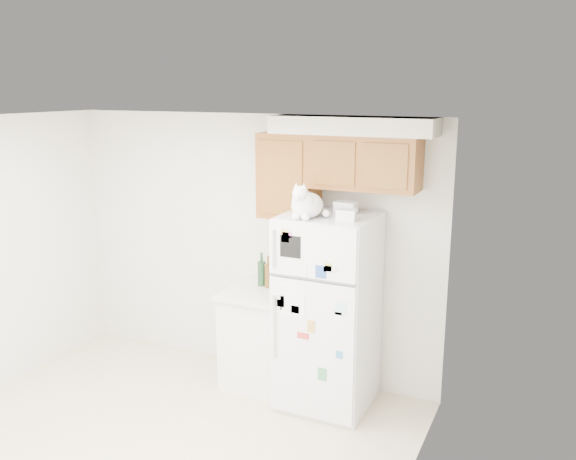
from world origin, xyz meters
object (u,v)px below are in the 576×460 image
Objects in this scene: refrigerator at (327,311)px; base_counter at (261,337)px; cat at (306,204)px; storage_box_back at (346,208)px; bottle_amber at (268,272)px; bottle_green at (262,269)px; storage_box_front at (346,215)px.

refrigerator is 0.79m from base_counter.
storage_box_back is (0.23, 0.32, -0.07)m from cat.
refrigerator is 5.61× the size of bottle_amber.
bottle_green is 0.09m from bottle_amber.
cat reaches higher than refrigerator.
bottle_green is (-0.94, 0.35, -0.67)m from storage_box_front.
cat reaches higher than base_counter.
bottle_amber is at bearing 152.14° from storage_box_front.
cat is at bearing -123.04° from refrigerator.
base_counter is at bearing 173.90° from refrigerator.
cat is 2.95× the size of storage_box_front.
refrigerator is 1.85× the size of base_counter.
cat is at bearing -35.28° from bottle_amber.
storage_box_back reaches higher than storage_box_front.
refrigerator is 0.93m from storage_box_front.
refrigerator is 11.33× the size of storage_box_front.
refrigerator reaches higher than bottle_green.
base_counter is at bearing 159.30° from storage_box_front.
bottle_green reaches higher than base_counter.
base_counter is at bearing -104.92° from bottle_amber.
bottle_green reaches higher than bottle_amber.
bottle_amber is (-0.86, 0.32, -0.67)m from storage_box_front.
cat is at bearing -177.81° from storage_box_front.
bottle_amber is (0.03, 0.11, 0.61)m from base_counter.
base_counter is 0.62m from bottle_amber.
storage_box_front is at bearing -20.11° from bottle_green.
cat is (0.56, -0.27, 1.35)m from base_counter.
storage_box_back reaches higher than bottle_green.
bottle_amber is at bearing 164.39° from refrigerator.
refrigerator is 0.72m from bottle_amber.
base_counter is 2.90× the size of bottle_green.
storage_box_back is 0.57× the size of bottle_green.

